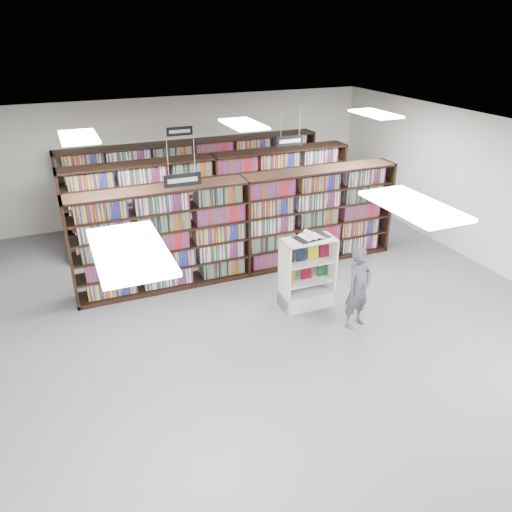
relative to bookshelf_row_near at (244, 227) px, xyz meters
name	(u,v)px	position (x,y,z in m)	size (l,w,h in m)	color
floor	(285,317)	(0.00, -2.00, -1.05)	(12.00, 12.00, 0.00)	#55555A
ceiling	(290,144)	(0.00, -2.00, 2.15)	(10.00, 12.00, 0.10)	silver
wall_back	(190,157)	(0.00, 4.00, 0.55)	(10.00, 0.10, 3.20)	silver
wall_right	(506,201)	(5.00, -2.00, 0.55)	(0.10, 12.00, 3.20)	silver
bookshelf_row_near	(244,227)	(0.00, 0.00, 0.00)	(7.00, 0.60, 2.10)	black
bookshelf_row_mid	(214,198)	(0.00, 2.00, 0.00)	(7.00, 0.60, 2.10)	black
bookshelf_row_far	(194,180)	(0.00, 3.70, 0.00)	(7.00, 0.60, 2.10)	black
aisle_sign_left	(183,179)	(-1.50, -1.00, 1.48)	(0.65, 0.02, 0.80)	#B2B2B7
aisle_sign_right	(290,140)	(1.50, 1.00, 1.48)	(0.65, 0.02, 0.80)	#B2B2B7
aisle_sign_center	(180,130)	(-0.50, 3.00, 1.48)	(0.65, 0.02, 0.80)	#B2B2B7
troffer_front_left	(130,251)	(-3.00, -5.00, 2.11)	(0.60, 1.20, 0.04)	white
troffer_front_center	(414,206)	(0.00, -5.00, 2.11)	(0.60, 1.20, 0.04)	white
troffer_back_left	(79,137)	(-3.00, 0.00, 2.11)	(0.60, 1.20, 0.04)	white
troffer_back_center	(243,124)	(0.00, 0.00, 2.11)	(0.60, 1.20, 0.04)	white
troffer_back_right	(375,114)	(3.00, 0.00, 2.11)	(0.60, 1.20, 0.04)	white
endcap_display	(306,283)	(0.57, -1.72, -0.58)	(0.99, 0.51, 1.38)	silver
open_book	(311,236)	(0.64, -1.70, 0.36)	(0.69, 0.46, 0.13)	black
shopper	(358,288)	(1.06, -2.70, -0.30)	(0.55, 0.36, 1.51)	#514D58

